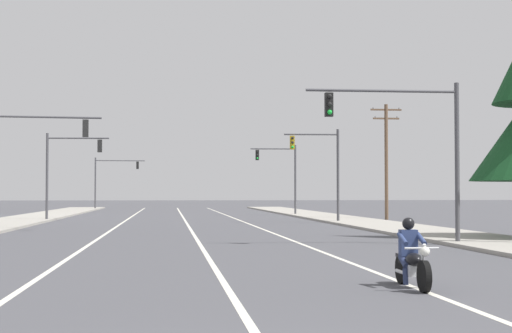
{
  "coord_description": "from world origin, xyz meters",
  "views": [
    {
      "loc": [
        -1.16,
        -7.68,
        1.98
      ],
      "look_at": [
        1.56,
        16.53,
        2.8
      ],
      "focal_mm": 55.02,
      "sensor_mm": 36.0,
      "label": 1
    }
  ],
  "objects_px": {
    "traffic_signal_far_right": "(283,169)",
    "utility_pole_right_far": "(386,157)",
    "traffic_signal_near_right": "(413,135)",
    "motorcycle_with_rider": "(412,260)",
    "traffic_signal_near_left": "(25,150)",
    "traffic_signal_far_left": "(110,175)",
    "traffic_signal_mid_left": "(65,163)",
    "traffic_signal_mid_right": "(323,162)"
  },
  "relations": [
    {
      "from": "motorcycle_with_rider",
      "to": "traffic_signal_near_right",
      "type": "distance_m",
      "value": 14.02
    },
    {
      "from": "traffic_signal_far_right",
      "to": "utility_pole_right_far",
      "type": "distance_m",
      "value": 13.33
    },
    {
      "from": "traffic_signal_near_right",
      "to": "traffic_signal_far_right",
      "type": "xyz_separation_m",
      "value": [
        0.78,
        39.27,
        -0.12
      ]
    },
    {
      "from": "traffic_signal_near_left",
      "to": "utility_pole_right_far",
      "type": "bearing_deg",
      "value": 33.6
    },
    {
      "from": "motorcycle_with_rider",
      "to": "traffic_signal_far_left",
      "type": "distance_m",
      "value": 80.26
    },
    {
      "from": "traffic_signal_near_right",
      "to": "traffic_signal_near_left",
      "type": "distance_m",
      "value": 20.34
    },
    {
      "from": "traffic_signal_near_left",
      "to": "traffic_signal_far_right",
      "type": "bearing_deg",
      "value": 57.73
    },
    {
      "from": "motorcycle_with_rider",
      "to": "traffic_signal_far_right",
      "type": "height_order",
      "value": "traffic_signal_far_right"
    },
    {
      "from": "motorcycle_with_rider",
      "to": "utility_pole_right_far",
      "type": "height_order",
      "value": "utility_pole_right_far"
    },
    {
      "from": "motorcycle_with_rider",
      "to": "traffic_signal_near_left",
      "type": "distance_m",
      "value": 27.93
    },
    {
      "from": "traffic_signal_mid_left",
      "to": "utility_pole_right_far",
      "type": "relative_size",
      "value": 0.73
    },
    {
      "from": "motorcycle_with_rider",
      "to": "traffic_signal_near_left",
      "type": "xyz_separation_m",
      "value": [
        -12.3,
        24.82,
        3.55
      ]
    },
    {
      "from": "traffic_signal_near_left",
      "to": "traffic_signal_mid_left",
      "type": "bearing_deg",
      "value": 90.03
    },
    {
      "from": "traffic_signal_mid_right",
      "to": "traffic_signal_mid_left",
      "type": "xyz_separation_m",
      "value": [
        -17.45,
        5.47,
        0.05
      ]
    },
    {
      "from": "traffic_signal_near_left",
      "to": "utility_pole_right_far",
      "type": "height_order",
      "value": "utility_pole_right_far"
    },
    {
      "from": "traffic_signal_near_left",
      "to": "traffic_signal_mid_left",
      "type": "height_order",
      "value": "same"
    },
    {
      "from": "traffic_signal_far_right",
      "to": "utility_pole_right_far",
      "type": "relative_size",
      "value": 0.73
    },
    {
      "from": "motorcycle_with_rider",
      "to": "traffic_signal_near_right",
      "type": "xyz_separation_m",
      "value": [
        4.18,
        12.9,
        3.58
      ]
    },
    {
      "from": "motorcycle_with_rider",
      "to": "traffic_signal_near_left",
      "type": "relative_size",
      "value": 0.35
    },
    {
      "from": "traffic_signal_near_right",
      "to": "motorcycle_with_rider",
      "type": "bearing_deg",
      "value": -107.94
    },
    {
      "from": "traffic_signal_mid_left",
      "to": "traffic_signal_far_left",
      "type": "relative_size",
      "value": 1.0
    },
    {
      "from": "traffic_signal_mid_right",
      "to": "utility_pole_right_far",
      "type": "xyz_separation_m",
      "value": [
        5.8,
        5.22,
        0.6
      ]
    },
    {
      "from": "traffic_signal_near_right",
      "to": "traffic_signal_far_right",
      "type": "distance_m",
      "value": 39.28
    },
    {
      "from": "traffic_signal_mid_right",
      "to": "traffic_signal_mid_left",
      "type": "distance_m",
      "value": 18.29
    },
    {
      "from": "motorcycle_with_rider",
      "to": "traffic_signal_mid_left",
      "type": "distance_m",
      "value": 42.49
    },
    {
      "from": "traffic_signal_far_right",
      "to": "traffic_signal_near_left",
      "type": "bearing_deg",
      "value": -122.27
    },
    {
      "from": "motorcycle_with_rider",
      "to": "traffic_signal_near_right",
      "type": "height_order",
      "value": "traffic_signal_near_right"
    },
    {
      "from": "traffic_signal_near_right",
      "to": "traffic_signal_mid_left",
      "type": "height_order",
      "value": "same"
    },
    {
      "from": "traffic_signal_near_right",
      "to": "traffic_signal_mid_right",
      "type": "distance_m",
      "value": 22.16
    },
    {
      "from": "utility_pole_right_far",
      "to": "traffic_signal_near_right",
      "type": "bearing_deg",
      "value": -103.87
    },
    {
      "from": "traffic_signal_near_left",
      "to": "traffic_signal_far_left",
      "type": "relative_size",
      "value": 1.0
    },
    {
      "from": "traffic_signal_mid_left",
      "to": "traffic_signal_far_left",
      "type": "xyz_separation_m",
      "value": [
        0.36,
        38.78,
        0.09
      ]
    },
    {
      "from": "traffic_signal_mid_right",
      "to": "traffic_signal_far_right",
      "type": "xyz_separation_m",
      "value": [
        -0.17,
        17.13,
        0.02
      ]
    },
    {
      "from": "traffic_signal_near_left",
      "to": "traffic_signal_mid_left",
      "type": "distance_m",
      "value": 15.69
    },
    {
      "from": "traffic_signal_far_right",
      "to": "utility_pole_right_far",
      "type": "height_order",
      "value": "utility_pole_right_far"
    },
    {
      "from": "traffic_signal_mid_left",
      "to": "traffic_signal_far_right",
      "type": "distance_m",
      "value": 20.84
    },
    {
      "from": "traffic_signal_far_right",
      "to": "utility_pole_right_far",
      "type": "bearing_deg",
      "value": -63.36
    },
    {
      "from": "traffic_signal_near_right",
      "to": "traffic_signal_far_right",
      "type": "bearing_deg",
      "value": 88.86
    },
    {
      "from": "traffic_signal_far_right",
      "to": "motorcycle_with_rider",
      "type": "bearing_deg",
      "value": -95.43
    },
    {
      "from": "traffic_signal_near_right",
      "to": "utility_pole_right_far",
      "type": "relative_size",
      "value": 0.73
    },
    {
      "from": "traffic_signal_near_left",
      "to": "traffic_signal_far_left",
      "type": "xyz_separation_m",
      "value": [
        0.35,
        54.47,
        0.03
      ]
    },
    {
      "from": "motorcycle_with_rider",
      "to": "traffic_signal_mid_right",
      "type": "xyz_separation_m",
      "value": [
        5.14,
        35.04,
        3.43
      ]
    }
  ]
}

